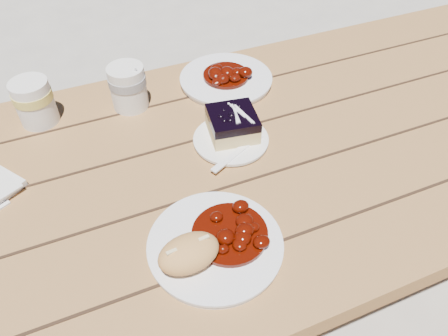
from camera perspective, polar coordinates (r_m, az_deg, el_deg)
name	(u,v)px	position (r m, az deg, el deg)	size (l,w,h in m)	color
ground	(257,305)	(1.59, 4.38, -17.40)	(60.00, 60.00, 0.00)	#AEA89D
picnic_table	(270,191)	(1.10, 6.03, -3.06)	(2.00, 1.55, 0.75)	brown
main_plate	(215,246)	(0.79, -1.14, -10.11)	(0.24, 0.24, 0.02)	white
goulash_stew	(230,228)	(0.77, 0.77, -7.89)	(0.14, 0.14, 0.04)	#4A0B02
bread_roll	(189,253)	(0.74, -4.62, -11.03)	(0.11, 0.07, 0.06)	tan
dessert_plate	(231,140)	(0.98, 0.90, 3.65)	(0.16, 0.16, 0.01)	white
blueberry_cake	(232,124)	(0.97, 1.11, 5.83)	(0.12, 0.12, 0.06)	#EACC7F
fork_dessert	(233,156)	(0.93, 1.13, 1.62)	(0.03, 0.16, 0.01)	white
coffee_cup	(128,87)	(1.08, -12.41, 10.26)	(0.09, 0.09, 0.11)	white
second_plate	(226,80)	(1.17, 0.26, 11.45)	(0.24, 0.24, 0.02)	white
second_stew	(226,70)	(1.15, 0.27, 12.65)	(0.12, 0.12, 0.04)	#4A0B02
second_cup	(35,102)	(1.10, -23.51, 7.89)	(0.09, 0.09, 0.11)	white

